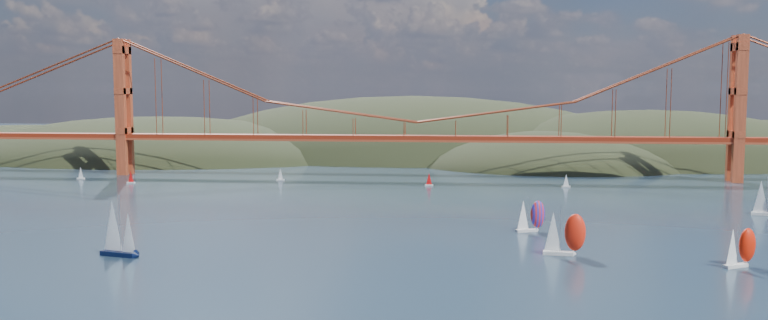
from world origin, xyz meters
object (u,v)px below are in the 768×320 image
Objects in this scene: racer_1 at (740,247)px; racer_0 at (563,233)px; racer_rwb at (530,215)px; sloop_navy at (117,229)px.

racer_0 is at bearing 139.31° from racer_1.
racer_0 is 26.08m from racer_rwb.
racer_rwb is (-37.77, 32.90, -0.00)m from racer_1.
racer_0 is 1.17× the size of racer_rwb.
sloop_navy is 1.50× the size of racer_1.
racer_1 reaches higher than racer_rwb.
racer_rwb is (-4.67, 25.65, -0.68)m from racer_0.
racer_rwb is at bearing 105.90° from racer_0.
sloop_navy reaches higher than racer_rwb.
racer_1 is 50.09m from racer_rwb.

